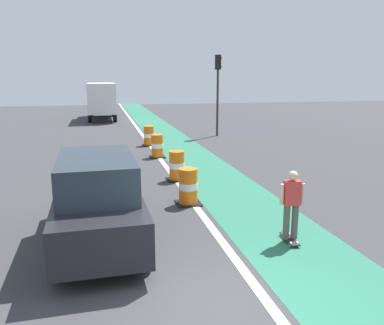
{
  "coord_description": "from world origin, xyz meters",
  "views": [
    {
      "loc": [
        -1.69,
        -5.64,
        3.74
      ],
      "look_at": [
        1.03,
        6.15,
        1.1
      ],
      "focal_mm": 36.73,
      "sensor_mm": 36.0,
      "label": 1
    }
  ],
  "objects_px": {
    "traffic_barrel_front": "(188,187)",
    "traffic_barrel_mid": "(177,166)",
    "traffic_barrel_far": "(149,136)",
    "traffic_barrel_back": "(157,146)",
    "delivery_truck_down_block": "(102,99)",
    "traffic_light_corner": "(218,81)",
    "skateboarder_on_lane": "(292,204)",
    "parked_suv_nearest": "(98,200)"
  },
  "relations": [
    {
      "from": "traffic_barrel_front",
      "to": "traffic_barrel_mid",
      "type": "height_order",
      "value": "same"
    },
    {
      "from": "traffic_barrel_mid",
      "to": "traffic_barrel_far",
      "type": "xyz_separation_m",
      "value": [
        -0.09,
        7.78,
        0.0
      ]
    },
    {
      "from": "traffic_barrel_back",
      "to": "delivery_truck_down_block",
      "type": "xyz_separation_m",
      "value": [
        -2.41,
        18.08,
        1.31
      ]
    },
    {
      "from": "delivery_truck_down_block",
      "to": "traffic_light_corner",
      "type": "xyz_separation_m",
      "value": [
        7.19,
        -11.99,
        1.65
      ]
    },
    {
      "from": "traffic_barrel_back",
      "to": "traffic_barrel_far",
      "type": "height_order",
      "value": "same"
    },
    {
      "from": "traffic_barrel_far",
      "to": "traffic_barrel_mid",
      "type": "bearing_deg",
      "value": -89.32
    },
    {
      "from": "skateboarder_on_lane",
      "to": "traffic_barrel_far",
      "type": "xyz_separation_m",
      "value": [
        -1.6,
        13.84,
        -0.38
      ]
    },
    {
      "from": "traffic_barrel_front",
      "to": "traffic_barrel_far",
      "type": "relative_size",
      "value": 1.0
    },
    {
      "from": "traffic_barrel_far",
      "to": "traffic_light_corner",
      "type": "bearing_deg",
      "value": 29.43
    },
    {
      "from": "skateboarder_on_lane",
      "to": "parked_suv_nearest",
      "type": "relative_size",
      "value": 0.36
    },
    {
      "from": "skateboarder_on_lane",
      "to": "traffic_barrel_mid",
      "type": "height_order",
      "value": "skateboarder_on_lane"
    },
    {
      "from": "delivery_truck_down_block",
      "to": "parked_suv_nearest",
      "type": "bearing_deg",
      "value": -90.57
    },
    {
      "from": "skateboarder_on_lane",
      "to": "traffic_barrel_far",
      "type": "height_order",
      "value": "skateboarder_on_lane"
    },
    {
      "from": "traffic_barrel_front",
      "to": "traffic_barrel_back",
      "type": "distance_m",
      "value": 7.19
    },
    {
      "from": "traffic_barrel_mid",
      "to": "traffic_barrel_back",
      "type": "height_order",
      "value": "same"
    },
    {
      "from": "traffic_barrel_far",
      "to": "delivery_truck_down_block",
      "type": "xyz_separation_m",
      "value": [
        -2.42,
        14.67,
        1.31
      ]
    },
    {
      "from": "traffic_barrel_mid",
      "to": "delivery_truck_down_block",
      "type": "xyz_separation_m",
      "value": [
        -2.51,
        22.45,
        1.31
      ]
    },
    {
      "from": "traffic_barrel_back",
      "to": "delivery_truck_down_block",
      "type": "height_order",
      "value": "delivery_truck_down_block"
    },
    {
      "from": "traffic_barrel_back",
      "to": "delivery_truck_down_block",
      "type": "distance_m",
      "value": 18.29
    },
    {
      "from": "traffic_barrel_front",
      "to": "traffic_barrel_back",
      "type": "relative_size",
      "value": 1.0
    },
    {
      "from": "skateboarder_on_lane",
      "to": "traffic_light_corner",
      "type": "xyz_separation_m",
      "value": [
        3.17,
        16.53,
        2.59
      ]
    },
    {
      "from": "traffic_barrel_far",
      "to": "traffic_light_corner",
      "type": "distance_m",
      "value": 6.23
    },
    {
      "from": "skateboarder_on_lane",
      "to": "delivery_truck_down_block",
      "type": "xyz_separation_m",
      "value": [
        -4.02,
        28.51,
        0.94
      ]
    },
    {
      "from": "traffic_barrel_front",
      "to": "traffic_barrel_back",
      "type": "height_order",
      "value": "same"
    },
    {
      "from": "skateboarder_on_lane",
      "to": "delivery_truck_down_block",
      "type": "height_order",
      "value": "delivery_truck_down_block"
    },
    {
      "from": "traffic_barrel_mid",
      "to": "traffic_light_corner",
      "type": "xyz_separation_m",
      "value": [
        4.68,
        10.46,
        2.97
      ]
    },
    {
      "from": "parked_suv_nearest",
      "to": "traffic_barrel_mid",
      "type": "height_order",
      "value": "parked_suv_nearest"
    },
    {
      "from": "traffic_barrel_front",
      "to": "traffic_light_corner",
      "type": "height_order",
      "value": "traffic_light_corner"
    },
    {
      "from": "traffic_barrel_back",
      "to": "traffic_barrel_front",
      "type": "bearing_deg",
      "value": -90.73
    },
    {
      "from": "traffic_barrel_mid",
      "to": "traffic_light_corner",
      "type": "bearing_deg",
      "value": 65.93
    },
    {
      "from": "traffic_barrel_front",
      "to": "traffic_light_corner",
      "type": "relative_size",
      "value": 0.21
    },
    {
      "from": "traffic_barrel_mid",
      "to": "traffic_barrel_back",
      "type": "relative_size",
      "value": 1.0
    },
    {
      "from": "delivery_truck_down_block",
      "to": "traffic_barrel_front",
      "type": "bearing_deg",
      "value": -84.76
    },
    {
      "from": "parked_suv_nearest",
      "to": "delivery_truck_down_block",
      "type": "distance_m",
      "value": 27.62
    },
    {
      "from": "traffic_barrel_front",
      "to": "delivery_truck_down_block",
      "type": "distance_m",
      "value": 25.41
    },
    {
      "from": "traffic_barrel_back",
      "to": "traffic_light_corner",
      "type": "bearing_deg",
      "value": 51.91
    },
    {
      "from": "traffic_barrel_front",
      "to": "traffic_barrel_back",
      "type": "xyz_separation_m",
      "value": [
        0.09,
        7.19,
        0.0
      ]
    },
    {
      "from": "traffic_barrel_far",
      "to": "traffic_barrel_front",
      "type": "bearing_deg",
      "value": -90.55
    },
    {
      "from": "traffic_barrel_front",
      "to": "traffic_barrel_mid",
      "type": "xyz_separation_m",
      "value": [
        0.19,
        2.82,
        0.0
      ]
    },
    {
      "from": "traffic_barrel_far",
      "to": "delivery_truck_down_block",
      "type": "relative_size",
      "value": 0.14
    },
    {
      "from": "traffic_barrel_mid",
      "to": "traffic_barrel_far",
      "type": "distance_m",
      "value": 7.78
    },
    {
      "from": "delivery_truck_down_block",
      "to": "traffic_light_corner",
      "type": "bearing_deg",
      "value": -59.04
    }
  ]
}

